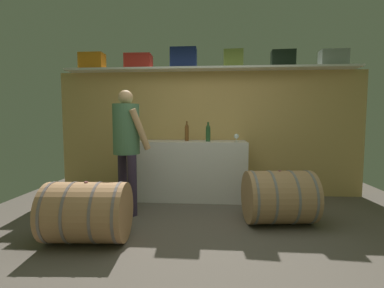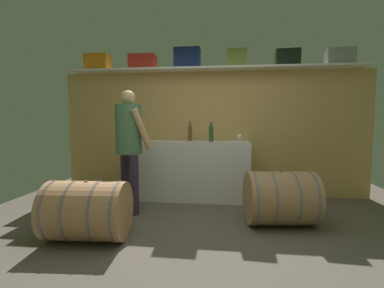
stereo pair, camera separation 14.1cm
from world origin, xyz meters
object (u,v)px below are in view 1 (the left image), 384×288
(toolcase_orange, at_px, (92,62))
(wine_glass, at_px, (236,137))
(toolcase_black, at_px, (283,59))
(toolcase_red, at_px, (139,62))
(wine_bottle_amber, at_px, (187,132))
(winemaker_pouring, at_px, (127,138))
(toolcase_olive, at_px, (233,59))
(work_cabinet, at_px, (192,170))
(wine_barrel_far, at_px, (87,212))
(wine_barrel_near, at_px, (279,197))
(toolcase_grey, at_px, (333,58))
(toolcase_navy, at_px, (184,58))
(wine_bottle_green, at_px, (208,133))

(toolcase_orange, distance_m, wine_glass, 2.73)
(toolcase_black, bearing_deg, toolcase_red, -176.29)
(wine_bottle_amber, xyz_separation_m, winemaker_pouring, (-0.75, -0.77, -0.05))
(toolcase_orange, distance_m, toolcase_olive, 2.37)
(wine_bottle_amber, distance_m, winemaker_pouring, 1.08)
(winemaker_pouring, bearing_deg, wine_bottle_amber, 93.41)
(work_cabinet, height_order, wine_barrel_far, work_cabinet)
(wine_barrel_near, bearing_deg, wine_barrel_far, -168.52)
(toolcase_olive, bearing_deg, wine_barrel_near, -63.24)
(toolcase_grey, height_order, wine_bottle_amber, toolcase_grey)
(toolcase_navy, height_order, toolcase_grey, toolcase_navy)
(toolcase_orange, xyz_separation_m, toolcase_grey, (3.94, 0.00, -0.01))
(toolcase_grey, distance_m, wine_barrel_far, 4.21)
(toolcase_red, bearing_deg, toolcase_navy, -1.61)
(wine_barrel_far, bearing_deg, wine_bottle_amber, 58.95)
(toolcase_orange, distance_m, toolcase_navy, 1.56)
(toolcase_grey, relative_size, wine_bottle_amber, 1.28)
(toolcase_olive, xyz_separation_m, toolcase_black, (0.79, 0.00, -0.01))
(toolcase_navy, distance_m, wine_glass, 1.57)
(wine_bottle_amber, height_order, winemaker_pouring, winemaker_pouring)
(wine_bottle_green, relative_size, wine_barrel_far, 0.35)
(toolcase_red, height_order, wine_glass, toolcase_red)
(toolcase_navy, distance_m, wine_bottle_amber, 1.22)
(toolcase_red, height_order, wine_barrel_far, toolcase_red)
(wine_bottle_amber, height_order, wine_glass, wine_bottle_amber)
(wine_barrel_near, bearing_deg, toolcase_navy, 130.90)
(toolcase_olive, distance_m, work_cabinet, 1.93)
(toolcase_olive, relative_size, winemaker_pouring, 0.18)
(wine_barrel_near, bearing_deg, toolcase_red, 143.22)
(winemaker_pouring, bearing_deg, toolcase_orange, -179.88)
(toolcase_olive, distance_m, wine_bottle_green, 1.28)
(toolcase_olive, distance_m, wine_glass, 1.29)
(toolcase_black, relative_size, winemaker_pouring, 0.22)
(wine_bottle_amber, bearing_deg, winemaker_pouring, -134.21)
(toolcase_orange, relative_size, toolcase_grey, 0.98)
(winemaker_pouring, bearing_deg, toolcase_navy, 101.84)
(wine_bottle_amber, distance_m, wine_glass, 0.81)
(wine_bottle_green, relative_size, wine_barrel_near, 0.35)
(toolcase_olive, bearing_deg, toolcase_black, 4.25)
(wine_barrel_near, height_order, wine_barrel_far, wine_barrel_near)
(wine_barrel_far, relative_size, winemaker_pouring, 0.52)
(toolcase_red, height_order, wine_barrel_near, toolcase_red)
(toolcase_red, relative_size, work_cabinet, 0.25)
(toolcase_grey, bearing_deg, wine_barrel_far, -146.17)
(toolcase_navy, bearing_deg, wine_barrel_near, -42.02)
(toolcase_red, bearing_deg, wine_bottle_amber, -13.80)
(toolcase_orange, relative_size, wine_glass, 3.16)
(toolcase_grey, bearing_deg, toolcase_orange, -176.80)
(toolcase_black, height_order, work_cabinet, toolcase_black)
(toolcase_navy, height_order, wine_barrel_far, toolcase_navy)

